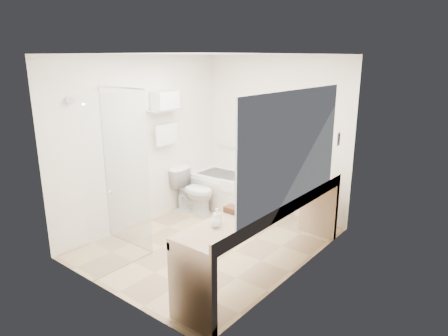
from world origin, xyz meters
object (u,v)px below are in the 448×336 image
Objects in this scene: amenity_basket at (234,210)px; water_bottle_left at (286,184)px; bathtub at (236,193)px; toilet at (194,191)px; vanity_counter at (269,221)px.

water_bottle_left is (0.08, 0.97, 0.07)m from amenity_basket.
bathtub is at bearing 126.39° from amenity_basket.
amenity_basket is at bearing -131.64° from toilet.
vanity_counter is 0.54m from amenity_basket.
toilet is 3.34× the size of water_bottle_left.
vanity_counter is 0.60m from water_bottle_left.
amenity_basket is 0.90× the size of water_bottle_left.
vanity_counter is (1.52, -1.39, 0.36)m from bathtub.
water_bottle_left is at bearing 98.73° from vanity_counter.
vanity_counter is at bearing -81.27° from water_bottle_left.
amenity_basket is at bearing -94.91° from water_bottle_left.
vanity_counter is 12.38× the size of water_bottle_left.
toilet is 2.30m from amenity_basket.
vanity_counter is 3.71× the size of toilet.
bathtub is 7.34× the size of water_bottle_left.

